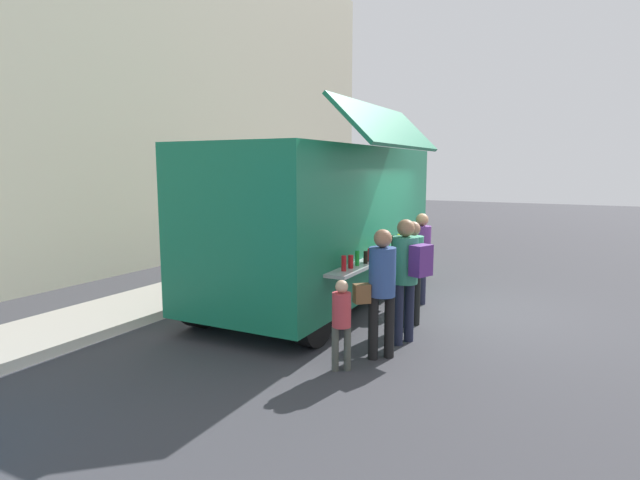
# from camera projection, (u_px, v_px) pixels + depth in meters

# --- Properties ---
(ground_plane) EXTENTS (60.00, 60.00, 0.00)m
(ground_plane) POSITION_uv_depth(u_px,v_px,m) (465.00, 311.00, 9.07)
(ground_plane) COLOR #38383D
(curb_strip) EXTENTS (28.00, 1.60, 0.15)m
(curb_strip) POSITION_uv_depth(u_px,v_px,m) (32.00, 338.00, 7.39)
(curb_strip) COLOR #9E998E
(curb_strip) RESTS_ON ground
(food_truck_main) EXTENTS (5.84, 3.07, 3.52)m
(food_truck_main) POSITION_uv_depth(u_px,v_px,m) (322.00, 219.00, 9.47)
(food_truck_main) COLOR #19754E
(food_truck_main) RESTS_ON ground
(trash_bin) EXTENTS (0.60, 0.60, 0.86)m
(trash_bin) POSITION_uv_depth(u_px,v_px,m) (323.00, 241.00, 14.60)
(trash_bin) COLOR #2C6138
(trash_bin) RESTS_ON ground
(customer_front_ordering) EXTENTS (0.34, 0.34, 1.68)m
(customer_front_ordering) POSITION_uv_depth(u_px,v_px,m) (412.00, 264.00, 8.07)
(customer_front_ordering) COLOR black
(customer_front_ordering) RESTS_ON ground
(customer_mid_with_backpack) EXTENTS (0.46, 0.59, 1.79)m
(customer_mid_with_backpack) POSITION_uv_depth(u_px,v_px,m) (407.00, 269.00, 7.23)
(customer_mid_with_backpack) COLOR #1D2237
(customer_mid_with_backpack) RESTS_ON ground
(customer_rear_waiting) EXTENTS (0.49, 0.50, 1.72)m
(customer_rear_waiting) POSITION_uv_depth(u_px,v_px,m) (381.00, 283.00, 6.68)
(customer_rear_waiting) COLOR black
(customer_rear_waiting) RESTS_ON ground
(customer_extra_browsing) EXTENTS (0.34, 0.34, 1.67)m
(customer_extra_browsing) POSITION_uv_depth(u_px,v_px,m) (421.00, 250.00, 9.48)
(customer_extra_browsing) COLOR #1F2238
(customer_extra_browsing) RESTS_ON ground
(child_near_queue) EXTENTS (0.23, 0.23, 1.15)m
(child_near_queue) POSITION_uv_depth(u_px,v_px,m) (341.00, 317.00, 6.31)
(child_near_queue) COLOR #484B42
(child_near_queue) RESTS_ON ground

